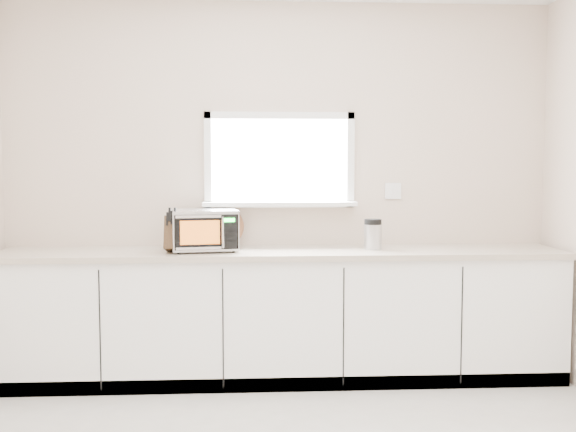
{
  "coord_description": "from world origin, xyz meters",
  "views": [
    {
      "loc": [
        -0.22,
        -2.98,
        1.52
      ],
      "look_at": [
        0.04,
        1.55,
        1.17
      ],
      "focal_mm": 42.0,
      "sensor_mm": 36.0,
      "label": 1
    }
  ],
  "objects": [
    {
      "name": "cabinets",
      "position": [
        0.0,
        1.7,
        0.44
      ],
      "size": [
        3.92,
        0.6,
        0.88
      ],
      "primitive_type": "cube",
      "color": "white",
      "rests_on": "ground"
    },
    {
      "name": "cutting_board",
      "position": [
        -0.41,
        1.94,
        1.06
      ],
      "size": [
        0.29,
        0.07,
        0.29
      ],
      "primitive_type": "cylinder",
      "rotation": [
        1.4,
        0.0,
        0.0
      ],
      "color": "#9A653B",
      "rests_on": "countertop"
    },
    {
      "name": "microwave",
      "position": [
        -0.54,
        1.67,
        1.07
      ],
      "size": [
        0.49,
        0.41,
        0.29
      ],
      "rotation": [
        0.0,
        0.0,
        0.16
      ],
      "color": "black",
      "rests_on": "countertop"
    },
    {
      "name": "knife_block",
      "position": [
        -0.74,
        1.59,
        1.05
      ],
      "size": [
        0.11,
        0.22,
        0.31
      ],
      "rotation": [
        0.0,
        0.0,
        -0.05
      ],
      "color": "#3F2C16",
      "rests_on": "countertop"
    },
    {
      "name": "coffee_grinder",
      "position": [
        0.64,
        1.69,
        1.03
      ],
      "size": [
        0.15,
        0.15,
        0.22
      ],
      "rotation": [
        0.0,
        0.0,
        0.26
      ],
      "color": "#B8BBC0",
      "rests_on": "countertop"
    },
    {
      "name": "back_wall",
      "position": [
        0.0,
        2.0,
        1.36
      ],
      "size": [
        4.0,
        0.17,
        2.7
      ],
      "color": "beige",
      "rests_on": "ground"
    },
    {
      "name": "countertop",
      "position": [
        0.0,
        1.69,
        0.9
      ],
      "size": [
        3.92,
        0.64,
        0.04
      ],
      "primitive_type": "cube",
      "color": "beige",
      "rests_on": "cabinets"
    }
  ]
}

